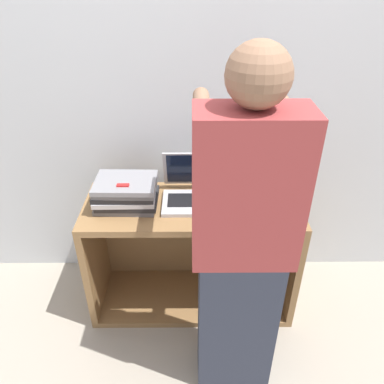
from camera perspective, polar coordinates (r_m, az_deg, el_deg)
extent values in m
plane|color=#9E9384|center=(2.26, 0.03, -19.95)|extent=(12.00, 12.00, 0.00)
cube|color=silver|center=(2.03, -0.07, 15.49)|extent=(8.00, 0.05, 2.40)
cube|color=olive|center=(1.96, -0.01, -2.35)|extent=(1.13, 0.45, 0.04)
cube|color=olive|center=(2.39, -0.01, -15.38)|extent=(1.13, 0.45, 0.04)
cube|color=olive|center=(2.23, -14.44, -9.28)|extent=(0.04, 0.45, 0.62)
cube|color=olive|center=(2.23, 14.38, -9.17)|extent=(0.04, 0.45, 0.62)
cube|color=olive|center=(2.32, -0.04, -6.07)|extent=(1.06, 0.04, 0.62)
cube|color=#B7B7BC|center=(1.94, -0.01, -1.67)|extent=(0.31, 0.23, 0.02)
cube|color=black|center=(1.94, -0.01, -1.23)|extent=(0.25, 0.13, 0.00)
cube|color=#B7B7BC|center=(2.01, -0.04, 3.57)|extent=(0.31, 0.08, 0.22)
cube|color=black|center=(2.01, -0.04, 3.54)|extent=(0.27, 0.06, 0.19)
cube|color=slate|center=(1.97, -9.85, -1.51)|extent=(0.31, 0.24, 0.02)
cube|color=#232326|center=(1.95, -9.72, -0.98)|extent=(0.31, 0.23, 0.02)
cube|color=#B7B7BC|center=(1.94, -10.08, -0.40)|extent=(0.31, 0.23, 0.02)
cube|color=#232326|center=(1.93, -10.20, 0.29)|extent=(0.31, 0.23, 0.02)
cube|color=slate|center=(1.92, -10.02, 0.90)|extent=(0.31, 0.24, 0.02)
cube|color=gray|center=(1.90, -10.11, 1.40)|extent=(0.31, 0.24, 0.02)
cube|color=#232326|center=(1.97, 9.64, -1.52)|extent=(0.31, 0.23, 0.02)
cube|color=#232326|center=(1.96, 9.72, -0.91)|extent=(0.31, 0.23, 0.02)
cube|color=gray|center=(1.94, 9.75, -0.41)|extent=(0.31, 0.24, 0.02)
cube|color=slate|center=(1.93, 9.94, 0.23)|extent=(0.31, 0.24, 0.02)
cube|color=#B7B7BC|center=(1.91, 9.85, 0.83)|extent=(0.31, 0.24, 0.02)
cube|color=#B7B7BC|center=(1.91, 10.15, 1.66)|extent=(0.31, 0.23, 0.02)
cube|color=#2D3342|center=(1.82, 6.68, -18.57)|extent=(0.34, 0.20, 0.77)
cube|color=#993838|center=(1.35, 8.50, 0.20)|extent=(0.40, 0.20, 0.61)
sphere|color=#8C664C|center=(1.19, 10.13, 17.11)|extent=(0.21, 0.21, 0.21)
cylinder|color=#8C664C|center=(1.48, 1.53, 12.63)|extent=(0.07, 0.32, 0.07)
cylinder|color=#8C664C|center=(1.52, 13.93, 12.30)|extent=(0.07, 0.32, 0.07)
cube|color=red|center=(1.84, -10.49, 1.03)|extent=(0.06, 0.02, 0.01)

